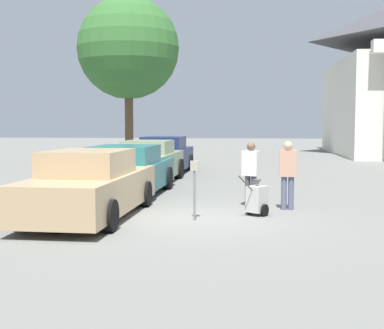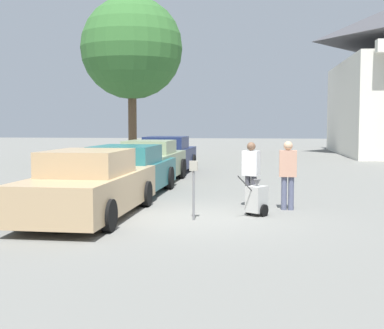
{
  "view_description": "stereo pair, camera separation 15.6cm",
  "coord_description": "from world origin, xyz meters",
  "views": [
    {
      "loc": [
        1.29,
        -11.76,
        2.15
      ],
      "look_at": [
        -0.12,
        1.46,
        1.1
      ],
      "focal_mm": 50.0,
      "sensor_mm": 36.0,
      "label": 1
    },
    {
      "loc": [
        1.44,
        -11.74,
        2.15
      ],
      "look_at": [
        -0.12,
        1.46,
        1.1
      ],
      "focal_mm": 50.0,
      "sensor_mm": 36.0,
      "label": 2
    }
  ],
  "objects": [
    {
      "name": "equipment_cart",
      "position": [
        1.49,
        0.57,
        0.39
      ],
      "size": [
        0.72,
        0.92,
        1.0
      ],
      "rotation": [
        0.0,
        0.0,
        -0.6
      ],
      "color": "#B2B2AD",
      "rests_on": "ground_plane"
    },
    {
      "name": "person_supervisor",
      "position": [
        2.24,
        1.47,
        0.96
      ],
      "size": [
        0.43,
        0.23,
        1.69
      ],
      "rotation": [
        0.0,
        0.0,
        3.12
      ],
      "color": "#515670",
      "rests_on": "ground_plane"
    },
    {
      "name": "parked_car_teal",
      "position": [
        -2.27,
        3.5,
        0.7
      ],
      "size": [
        2.17,
        5.35,
        1.48
      ],
      "rotation": [
        0.0,
        0.0,
        -0.03
      ],
      "color": "#23666B",
      "rests_on": "ground_plane"
    },
    {
      "name": "parked_car_tan",
      "position": [
        -2.27,
        -0.05,
        0.71
      ],
      "size": [
        2.12,
        5.25,
        1.53
      ],
      "rotation": [
        0.0,
        0.0,
        -0.03
      ],
      "color": "tan",
      "rests_on": "ground_plane"
    },
    {
      "name": "parked_car_sage",
      "position": [
        -2.27,
        7.01,
        0.72
      ],
      "size": [
        2.04,
        4.67,
        1.51
      ],
      "rotation": [
        0.0,
        0.0,
        -0.03
      ],
      "color": "gray",
      "rests_on": "ground_plane"
    },
    {
      "name": "shade_tree",
      "position": [
        -4.96,
        15.75,
        5.97
      ],
      "size": [
        5.27,
        5.27,
        8.63
      ],
      "color": "brown",
      "rests_on": "ground_plane"
    },
    {
      "name": "person_worker",
      "position": [
        1.34,
        1.77,
        0.94
      ],
      "size": [
        0.47,
        0.39,
        1.66
      ],
      "rotation": [
        0.0,
        0.0,
        2.67
      ],
      "color": "#3F3F47",
      "rests_on": "ground_plane"
    },
    {
      "name": "ground_plane",
      "position": [
        0.0,
        0.0,
        0.0
      ],
      "size": [
        120.0,
        120.0,
        0.0
      ],
      "primitive_type": "plane",
      "color": "slate"
    },
    {
      "name": "parking_meter",
      "position": [
        0.11,
        -0.18,
        0.92
      ],
      "size": [
        0.18,
        0.09,
        1.31
      ],
      "color": "slate",
      "rests_on": "ground_plane"
    },
    {
      "name": "parked_car_navy",
      "position": [
        -2.27,
        10.53,
        0.73
      ],
      "size": [
        2.1,
        4.68,
        1.55
      ],
      "rotation": [
        0.0,
        0.0,
        -0.03
      ],
      "color": "#19234C",
      "rests_on": "ground_plane"
    }
  ]
}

